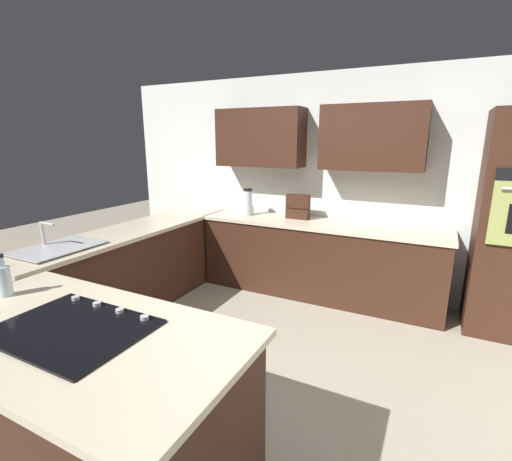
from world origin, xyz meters
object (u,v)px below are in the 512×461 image
(cooktop, at_px, (73,328))
(spice_rack, at_px, (298,207))
(oil_bottle, at_px, (4,280))
(sink_unit, at_px, (58,247))
(blender, at_px, (248,204))

(cooktop, xyz_separation_m, spice_rack, (-0.08, -3.02, 0.14))
(oil_bottle, bearing_deg, spice_rack, -105.55)
(sink_unit, height_order, spice_rack, spice_rack)
(sink_unit, height_order, blender, blender)
(spice_rack, bearing_deg, blender, 5.69)
(sink_unit, bearing_deg, cooktop, 146.91)
(blender, xyz_separation_m, oil_bottle, (0.17, 2.87, -0.04))
(blender, bearing_deg, oil_bottle, 86.69)
(oil_bottle, bearing_deg, cooktop, 172.78)
(blender, height_order, spice_rack, blender)
(sink_unit, relative_size, oil_bottle, 2.61)
(blender, relative_size, oil_bottle, 1.25)
(cooktop, bearing_deg, blender, -79.16)
(oil_bottle, bearing_deg, blender, -93.31)
(sink_unit, bearing_deg, oil_bottle, 128.02)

